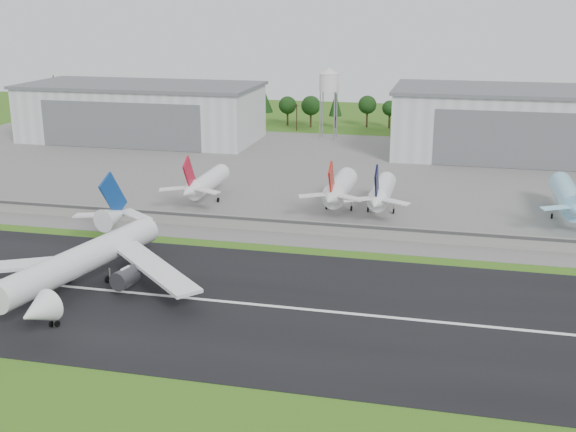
% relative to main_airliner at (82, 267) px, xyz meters
% --- Properties ---
extents(ground, '(600.00, 600.00, 0.00)m').
position_rel_main_airliner_xyz_m(ground, '(23.44, -9.57, -4.89)').
color(ground, '#2A5614').
rests_on(ground, ground).
extents(runway, '(320.00, 60.00, 0.10)m').
position_rel_main_airliner_xyz_m(runway, '(23.44, 0.43, -4.84)').
color(runway, black).
rests_on(runway, ground).
extents(runway_centerline, '(220.00, 1.00, 0.02)m').
position_rel_main_airliner_xyz_m(runway_centerline, '(23.44, 0.43, -4.78)').
color(runway_centerline, white).
rests_on(runway_centerline, runway).
extents(apron, '(320.00, 150.00, 0.10)m').
position_rel_main_airliner_xyz_m(apron, '(23.44, 110.43, -4.84)').
color(apron, slate).
rests_on(apron, ground).
extents(blast_fence, '(240.00, 0.61, 3.50)m').
position_rel_main_airliner_xyz_m(blast_fence, '(23.44, 45.41, -3.09)').
color(blast_fence, gray).
rests_on(blast_fence, ground).
extents(hangar_west, '(97.00, 44.00, 23.20)m').
position_rel_main_airliner_xyz_m(hangar_west, '(-56.56, 155.35, 6.74)').
color(hangar_west, silver).
rests_on(hangar_west, ground).
extents(hangar_east, '(102.00, 47.00, 25.20)m').
position_rel_main_airliner_xyz_m(hangar_east, '(98.44, 155.35, 7.73)').
color(hangar_east, silver).
rests_on(hangar_east, ground).
extents(water_tower, '(8.40, 8.40, 29.40)m').
position_rel_main_airliner_xyz_m(water_tower, '(18.44, 175.43, 19.66)').
color(water_tower, '#99999E').
rests_on(water_tower, ground).
extents(utility_poles, '(230.00, 3.00, 12.00)m').
position_rel_main_airliner_xyz_m(utility_poles, '(23.44, 190.43, -4.89)').
color(utility_poles, black).
rests_on(utility_poles, ground).
extents(treeline, '(320.00, 16.00, 22.00)m').
position_rel_main_airliner_xyz_m(treeline, '(23.44, 205.43, -4.89)').
color(treeline, black).
rests_on(treeline, ground).
extents(main_airliner, '(56.06, 58.90, 18.17)m').
position_rel_main_airliner_xyz_m(main_airliner, '(0.00, 0.00, 0.00)').
color(main_airliner, white).
rests_on(main_airliner, runway).
extents(ground_vehicle, '(5.78, 3.75, 1.48)m').
position_rel_main_airliner_xyz_m(ground_vehicle, '(-6.39, -4.53, -4.05)').
color(ground_vehicle, '#C6EA1B').
rests_on(ground_vehicle, runway).
extents(parked_jet_red_a, '(7.36, 31.29, 16.39)m').
position_rel_main_airliner_xyz_m(parked_jet_red_a, '(2.00, 66.94, 1.01)').
color(parked_jet_red_a, white).
rests_on(parked_jet_red_a, ground).
extents(parked_jet_red_b, '(7.36, 31.29, 16.88)m').
position_rel_main_airliner_xyz_m(parked_jet_red_b, '(40.69, 67.01, 1.46)').
color(parked_jet_red_b, white).
rests_on(parked_jet_red_b, ground).
extents(parked_jet_navy, '(7.36, 31.29, 16.52)m').
position_rel_main_airliner_xyz_m(parked_jet_navy, '(52.30, 66.96, 1.13)').
color(parked_jet_navy, white).
rests_on(parked_jet_navy, ground).
extents(parked_jet_skyblue, '(7.36, 37.29, 16.92)m').
position_rel_main_airliner_xyz_m(parked_jet_skyblue, '(100.80, 72.02, 1.46)').
color(parked_jet_skyblue, '#93DAFF').
rests_on(parked_jet_skyblue, ground).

